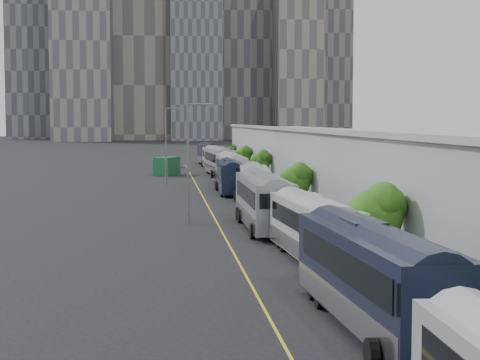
{
  "coord_description": "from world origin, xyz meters",
  "views": [
    {
      "loc": [
        -5.74,
        -8.62,
        7.88
      ],
      "look_at": [
        0.68,
        56.58,
        3.0
      ],
      "focal_mm": 60.0,
      "sensor_mm": 36.0,
      "label": 1
    }
  ],
  "objects": [
    {
      "name": "bus_8",
      "position": [
        2.71,
        118.84,
        1.57
      ],
      "size": [
        3.21,
        12.84,
        3.72
      ],
      "rotation": [
        0.0,
        0.0,
        0.05
      ],
      "color": "#96989F",
      "rests_on": "ground"
    },
    {
      "name": "bus_2",
      "position": [
        2.73,
        35.39,
        1.53
      ],
      "size": [
        3.27,
        12.57,
        3.64
      ],
      "rotation": [
        0.0,
        0.0,
        0.06
      ],
      "color": "#B4B3B6",
      "rests_on": "ground"
    },
    {
      "name": "bus_1",
      "position": [
        2.19,
        20.55,
        1.68
      ],
      "size": [
        3.38,
        13.68,
        3.97
      ],
      "rotation": [
        0.0,
        0.0,
        0.05
      ],
      "color": "black",
      "rests_on": "ground"
    },
    {
      "name": "bus_3",
      "position": [
        1.64,
        48.79,
        1.7
      ],
      "size": [
        3.06,
        13.78,
        4.03
      ],
      "rotation": [
        0.0,
        0.0,
        0.0
      ],
      "color": "slate",
      "rests_on": "ground"
    },
    {
      "name": "tree_4",
      "position": [
        5.81,
        103.19,
        3.11
      ],
      "size": [
        1.98,
        1.98,
        4.12
      ],
      "color": "black",
      "rests_on": "ground"
    },
    {
      "name": "bus_9",
      "position": [
        2.53,
        132.12,
        1.64
      ],
      "size": [
        3.4,
        13.41,
        3.88
      ],
      "rotation": [
        0.0,
        0.0,
        0.05
      ],
      "color": "black",
      "rests_on": "ground"
    },
    {
      "name": "skyline",
      "position": [
        -2.9,
        324.16,
        50.85
      ],
      "size": [
        145.0,
        64.0,
        120.0
      ],
      "color": "slate",
      "rests_on": "ground"
    },
    {
      "name": "tree_1",
      "position": [
        5.34,
        31.74,
        3.31
      ],
      "size": [
        2.76,
        2.76,
        4.7
      ],
      "color": "black",
      "rests_on": "ground"
    },
    {
      "name": "bus_5",
      "position": [
        1.69,
        77.79,
        1.52
      ],
      "size": [
        2.84,
        12.36,
        3.59
      ],
      "rotation": [
        0.0,
        0.0,
        -0.03
      ],
      "color": "black",
      "rests_on": "ground"
    },
    {
      "name": "sidewalk",
      "position": [
        9.0,
        55.0,
        0.06
      ],
      "size": [
        10.0,
        170.0,
        0.12
      ],
      "primitive_type": "cube",
      "color": "gray",
      "rests_on": "ground"
    },
    {
      "name": "suv",
      "position": [
        -4.83,
        124.98,
        0.82
      ],
      "size": [
        3.93,
        6.38,
        1.65
      ],
      "primitive_type": "imported",
      "rotation": [
        0.0,
        0.0,
        -0.21
      ],
      "color": "black",
      "rests_on": "ground"
    },
    {
      "name": "bus_6",
      "position": [
        2.7,
        88.16,
        1.64
      ],
      "size": [
        2.96,
        13.36,
        3.89
      ],
      "rotation": [
        0.0,
        0.0,
        0.01
      ],
      "color": "#B4B4B6",
      "rests_on": "ground"
    },
    {
      "name": "lane_line",
      "position": [
        -1.5,
        55.0,
        0.01
      ],
      "size": [
        0.12,
        160.0,
        0.02
      ],
      "primitive_type": "cube",
      "color": "gold",
      "rests_on": "ground"
    },
    {
      "name": "street_lamp_near",
      "position": [
        -3.54,
        52.16,
        5.29
      ],
      "size": [
        2.04,
        0.22,
        9.19
      ],
      "color": "#59595E",
      "rests_on": "ground"
    },
    {
      "name": "depot",
      "position": [
        12.99,
        55.0,
        3.51
      ],
      "size": [
        12.45,
        160.4,
        7.2
      ],
      "color": "gray",
      "rests_on": "ground"
    },
    {
      "name": "tree_3",
      "position": [
        5.76,
        83.49,
        3.23
      ],
      "size": [
        2.09,
        2.09,
        4.29
      ],
      "color": "black",
      "rests_on": "ground"
    },
    {
      "name": "tree_2",
      "position": [
        5.54,
        58.02,
        3.02
      ],
      "size": [
        2.52,
        2.52,
        4.29
      ],
      "color": "black",
      "rests_on": "ground"
    },
    {
      "name": "tree_5",
      "position": [
        6.3,
        127.32,
        2.66
      ],
      "size": [
        1.01,
        1.01,
        3.28
      ],
      "color": "black",
      "rests_on": "ground"
    },
    {
      "name": "street_lamp_far",
      "position": [
        -5.0,
        89.89,
        5.42
      ],
      "size": [
        2.04,
        0.22,
        9.44
      ],
      "color": "#59595E",
      "rests_on": "ground"
    },
    {
      "name": "bus_4",
      "position": [
        2.75,
        63.93,
        1.6
      ],
      "size": [
        3.74,
        13.11,
        3.78
      ],
      "rotation": [
        0.0,
        0.0,
        -0.09
      ],
      "color": "#9A9CA4",
      "rests_on": "ground"
    },
    {
      "name": "shipping_container",
      "position": [
        -4.95,
        106.9,
        1.31
      ],
      "size": [
        3.98,
        5.74,
        2.62
      ],
      "primitive_type": "cube",
      "rotation": [
        0.0,
        0.0,
        -0.36
      ],
      "color": "#174A29",
      "rests_on": "ground"
    },
    {
      "name": "bus_7",
      "position": [
        2.59,
        105.87,
        1.73
      ],
      "size": [
        3.61,
        14.14,
        4.09
      ],
      "rotation": [
        0.0,
        0.0,
        0.06
      ],
      "color": "gray",
      "rests_on": "ground"
    }
  ]
}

